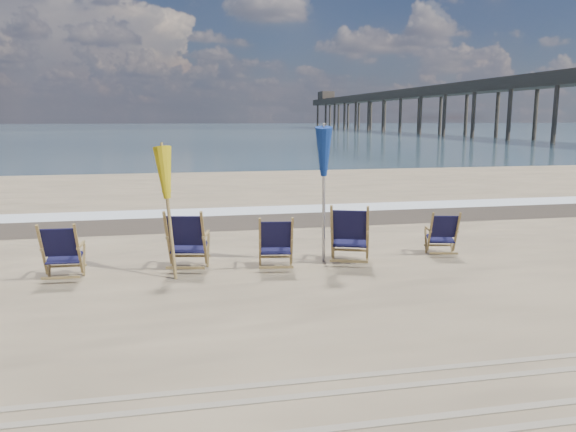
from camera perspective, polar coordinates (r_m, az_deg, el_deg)
name	(u,v)px	position (r m, az deg, el deg)	size (l,w,h in m)	color
ocean	(180,129)	(135.34, -10.87, 8.70)	(400.00, 400.00, 0.00)	#395160
surf_foam	(245,211)	(15.94, -4.40, 0.55)	(200.00, 1.40, 0.01)	silver
wet_sand_strip	(252,220)	(14.47, -3.65, -0.41)	(200.00, 2.60, 0.00)	#42362A
tire_tracks	(396,403)	(5.55, 10.96, -18.15)	(80.00, 1.30, 0.01)	gray
beach_chair_0	(79,251)	(9.61, -20.51, -3.39)	(0.63, 0.71, 0.98)	#121133
beach_chair_1	(204,241)	(9.61, -8.53, -2.52)	(0.70, 0.79, 1.09)	#121133
beach_chair_2	(292,243)	(9.59, 0.39, -2.79)	(0.62, 0.70, 0.97)	#121133
beach_chair_3	(367,235)	(9.97, 8.08, -1.97)	(0.72, 0.80, 1.12)	#121133
beach_chair_4	(457,234)	(11.04, 16.76, -1.76)	(0.57, 0.64, 0.88)	#121133
umbrella_yellow	(168,179)	(9.28, -12.10, 3.69)	(0.30, 0.30, 2.15)	olive
umbrella_blue	(324,158)	(9.91, 3.69, 5.94)	(0.30, 0.30, 2.46)	#A5A5AD
fishing_pier	(437,104)	(90.61, 14.87, 10.94)	(4.40, 140.00, 9.30)	#4B4036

